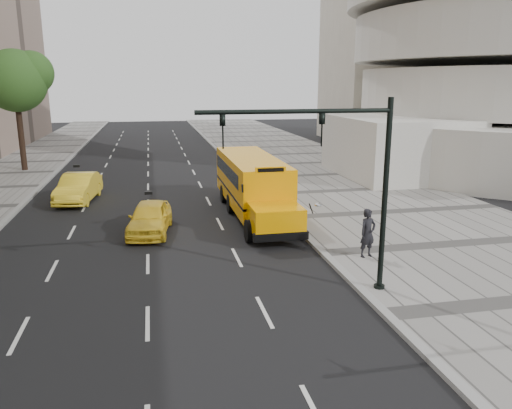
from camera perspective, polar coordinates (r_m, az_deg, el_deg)
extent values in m
plane|color=black|center=(24.66, -9.93, -2.52)|extent=(140.00, 140.00, 0.00)
cube|color=gray|center=(27.68, 15.72, -0.88)|extent=(12.00, 140.00, 0.15)
cube|color=gray|center=(25.51, 3.65, -1.62)|extent=(0.30, 140.00, 0.15)
cube|color=silver|center=(38.30, 15.76, 6.31)|extent=(8.00, 10.00, 4.40)
cylinder|color=black|center=(43.02, -25.29, 7.48)|extent=(0.44, 0.44, 6.19)
sphere|color=#244A18|center=(42.86, -25.83, 12.62)|extent=(4.70, 4.70, 4.70)
sphere|color=#244A18|center=(42.91, -24.26, 13.58)|extent=(3.29, 3.29, 3.29)
sphere|color=#244A18|center=(42.70, -27.15, 11.94)|extent=(3.05, 3.05, 3.05)
cube|color=#FFA100|center=(26.73, -0.57, 2.87)|extent=(2.50, 9.00, 2.45)
cube|color=#FFA100|center=(21.66, 2.29, -1.58)|extent=(2.20, 2.00, 1.10)
cube|color=black|center=(21.00, 2.86, -3.65)|extent=(2.38, 0.25, 0.35)
cube|color=black|center=(26.84, -0.57, 1.77)|extent=(2.52, 9.00, 0.12)
cube|color=black|center=(22.39, 1.65, 1.96)|extent=(2.05, 0.10, 0.90)
cube|color=black|center=(27.13, -0.78, 4.05)|extent=(2.52, 7.50, 0.70)
cube|color=#FFA100|center=(22.23, 1.67, 3.98)|extent=(1.40, 0.12, 0.28)
ellipsoid|color=silver|center=(20.58, 7.36, -0.20)|extent=(0.32, 0.32, 0.14)
cylinder|color=black|center=(20.76, 6.52, -0.63)|extent=(0.36, 0.47, 0.58)
cylinder|color=black|center=(21.87, -0.80, -3.06)|extent=(0.30, 1.00, 1.00)
cylinder|color=black|center=(22.39, 4.89, -2.70)|extent=(0.30, 1.00, 1.00)
cylinder|color=black|center=(26.81, -2.93, 0.09)|extent=(0.30, 1.00, 1.00)
cylinder|color=black|center=(27.24, 1.77, 0.33)|extent=(0.30, 1.00, 1.00)
cylinder|color=black|center=(29.22, -3.70, 1.23)|extent=(0.30, 1.00, 1.00)
cylinder|color=black|center=(29.62, 0.63, 1.43)|extent=(0.30, 1.00, 1.00)
imported|color=yellow|center=(23.60, -12.04, -1.48)|extent=(2.37, 4.58, 1.49)
imported|color=yellow|center=(31.11, -19.63, 1.82)|extent=(2.35, 5.14, 1.63)
imported|color=black|center=(19.96, 12.65, -3.21)|extent=(0.80, 0.63, 1.93)
cylinder|color=black|center=(16.49, 14.50, 0.61)|extent=(0.18, 0.18, 6.40)
cylinder|color=black|center=(17.42, 13.89, -9.28)|extent=(0.36, 0.36, 0.25)
cylinder|color=black|center=(15.00, 4.63, 10.56)|extent=(6.00, 0.14, 0.14)
imported|color=black|center=(15.28, 7.50, 8.48)|extent=(0.16, 0.20, 1.00)
imported|color=black|center=(14.57, -3.83, 8.32)|extent=(0.16, 0.20, 1.00)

